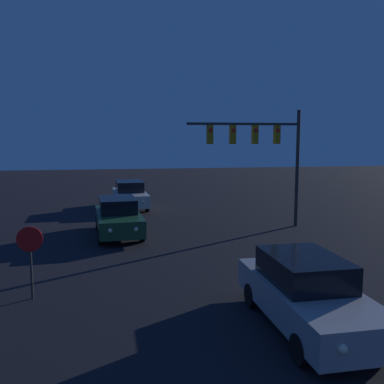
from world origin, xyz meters
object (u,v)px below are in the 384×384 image
stop_sign (30,249)px  traffic_signal_mast (262,145)px  car_near (307,293)px  car_mid (118,217)px  car_far (130,195)px

stop_sign → traffic_signal_mast: bearing=40.4°
traffic_signal_mast → stop_sign: traffic_signal_mast is taller
car_near → traffic_signal_mast: traffic_signal_mast is taller
stop_sign → car_near: bearing=-23.9°
car_near → car_mid: same height
car_near → stop_sign: stop_sign is taller
car_near → car_mid: (-4.37, 10.49, 0.00)m
car_near → traffic_signal_mast: (2.64, 10.98, 3.24)m
car_mid → traffic_signal_mast: size_ratio=0.86×
car_mid → traffic_signal_mast: traffic_signal_mast is taller
car_mid → car_far: same height
traffic_signal_mast → stop_sign: (-9.41, -7.99, -2.66)m
car_far → stop_sign: bearing=73.9°
car_far → traffic_signal_mast: size_ratio=0.86×
car_far → traffic_signal_mast: (6.27, -6.92, 3.24)m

